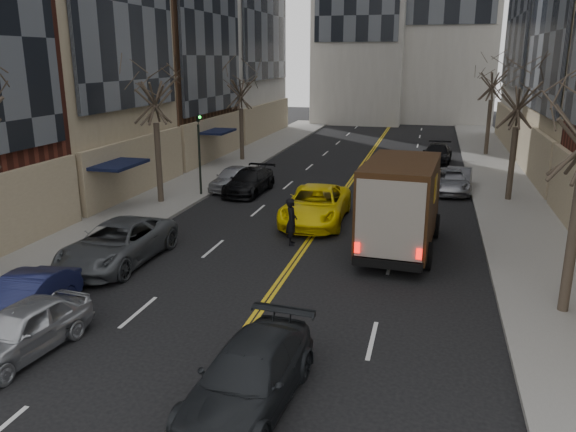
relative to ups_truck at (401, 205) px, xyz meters
name	(u,v)px	position (x,y,z in m)	size (l,w,h in m)	color
sidewalk_left	(209,176)	(-12.71, 11.31, -1.78)	(4.00, 66.00, 0.15)	slate
sidewalk_right	(507,192)	(5.29, 11.31, -1.78)	(4.00, 66.00, 0.15)	slate
tree_lf_mid	(153,74)	(-12.51, 4.31, 4.75)	(3.20, 3.20, 8.91)	#382D23
tree_lf_far	(240,77)	(-12.51, 17.31, 4.17)	(3.20, 3.20, 8.12)	#382D23
tree_rt_mid	(521,83)	(5.09, 9.31, 4.32)	(3.20, 3.20, 8.32)	#382D23
tree_rt_far	(494,66)	(5.09, 24.31, 4.89)	(3.20, 3.20, 9.11)	#382D23
traffic_signal	(199,146)	(-11.10, 6.31, 0.97)	(0.29, 0.26, 4.70)	black
ups_truck	(401,205)	(0.00, 0.00, 0.00)	(3.09, 6.86, 3.67)	black
observer_sedan	(249,377)	(-2.51, -11.29, -1.16)	(2.32, 4.91, 1.38)	black
taxi	(316,205)	(-4.01, 3.06, -1.04)	(2.70, 5.86, 1.63)	yellow
pedestrian	(292,222)	(-4.30, -0.38, -0.88)	(0.71, 0.47, 1.94)	black
parked_lf_a	(22,330)	(-8.81, -10.64, -1.17)	(1.61, 4.00, 1.36)	#B2B6BB
parked_lf_b	(25,300)	(-10.01, -9.07, -1.18)	(1.41, 4.06, 1.34)	#111538
parked_lf_c	(117,243)	(-10.01, -4.07, -1.09)	(2.54, 5.50, 1.53)	#474A4E
parked_lf_d	(249,181)	(-8.81, 7.81, -1.18)	(1.89, 4.65, 1.35)	black
parked_lf_e	(233,178)	(-10.01, 8.43, -1.17)	(1.61, 3.99, 1.36)	#B9BAC1
parked_rt_a	(458,179)	(2.59, 11.42, -1.21)	(1.36, 3.90, 1.29)	#494B51
parked_rt_b	(450,181)	(2.15, 10.95, -1.21)	(2.13, 4.62, 1.28)	#9A9CA2
parked_rt_c	(437,154)	(1.39, 19.95, -1.16)	(1.94, 4.76, 1.38)	black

